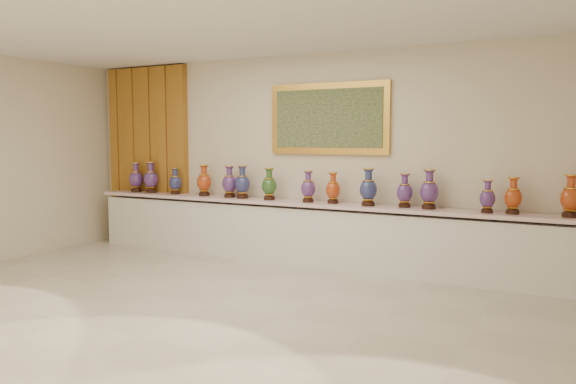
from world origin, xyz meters
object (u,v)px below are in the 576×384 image
Objects in this scene: vase_0 at (136,179)px; vase_2 at (175,182)px; counter at (304,234)px; vase_1 at (151,179)px.

vase_0 reaches higher than vase_2.
vase_2 is at bearing 0.00° from vase_0.
vase_0 is 1.16× the size of vase_2.
counter is at bearing 0.42° from vase_2.
counter is 2.40m from vase_2.
vase_0 is at bearing -179.69° from counter.
vase_1 reaches higher than vase_2.
vase_1 reaches higher than vase_0.
vase_1 is at bearing 179.01° from vase_2.
vase_0 is 0.97× the size of vase_1.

